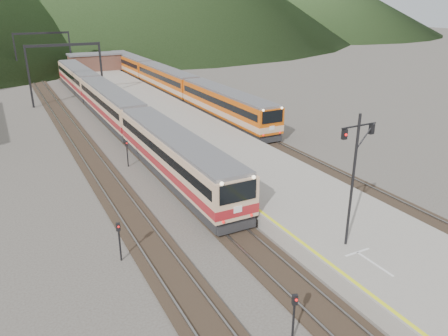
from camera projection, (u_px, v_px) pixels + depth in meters
track_main at (120, 127)px, 48.45m from camera, size 2.60×200.00×0.23m
track_far at (73, 133)px, 46.29m from camera, size 2.60×200.00×0.23m
track_second at (213, 115)px, 53.41m from camera, size 2.60×200.00×0.23m
platform at (173, 121)px, 49.05m from camera, size 8.00×100.00×1.00m
gantry_near at (65, 62)px, 57.67m from camera, size 9.55×0.25×8.00m
gantry_far at (43, 46)px, 78.37m from camera, size 9.55×0.25×8.00m
station_shed at (95, 62)px, 81.43m from camera, size 9.40×4.40×3.10m
main_train at (111, 104)px, 50.45m from camera, size 2.94×60.24×3.58m
second_train at (167, 81)px, 65.69m from camera, size 2.79×57.35×3.41m
signal_mast at (354, 168)px, 21.82m from camera, size 2.20×0.24×7.15m
short_signal_a at (294, 312)px, 17.58m from camera, size 0.26×0.23×2.27m
short_signal_b at (127, 150)px, 36.59m from camera, size 0.26×0.23×2.27m
short_signal_c at (119, 237)px, 23.17m from camera, size 0.26×0.22×2.27m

